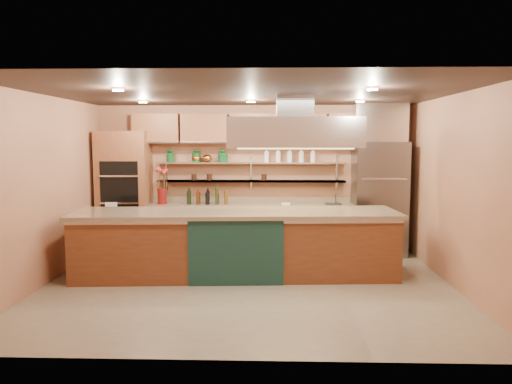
{
  "coord_description": "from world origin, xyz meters",
  "views": [
    {
      "loc": [
        0.35,
        -7.16,
        2.15
      ],
      "look_at": [
        0.09,
        1.0,
        1.29
      ],
      "focal_mm": 35.0,
      "sensor_mm": 36.0,
      "label": 1
    }
  ],
  "objects_px": {
    "flower_vase": "(162,196)",
    "refrigerator": "(379,199)",
    "copper_kettle": "(207,158)",
    "green_canister": "(224,158)",
    "island": "(236,244)",
    "kitchen_scale": "(286,202)"
  },
  "relations": [
    {
      "from": "refrigerator",
      "to": "island",
      "type": "bearing_deg",
      "value": -147.88
    },
    {
      "from": "flower_vase",
      "to": "copper_kettle",
      "type": "relative_size",
      "value": 1.62
    },
    {
      "from": "refrigerator",
      "to": "island",
      "type": "xyz_separation_m",
      "value": [
        -2.56,
        -1.6,
        -0.53
      ]
    },
    {
      "from": "island",
      "to": "kitchen_scale",
      "type": "relative_size",
      "value": 31.26
    },
    {
      "from": "island",
      "to": "copper_kettle",
      "type": "distance_m",
      "value": 2.33
    },
    {
      "from": "refrigerator",
      "to": "island",
      "type": "relative_size",
      "value": 0.42
    },
    {
      "from": "island",
      "to": "green_canister",
      "type": "relative_size",
      "value": 31.01
    },
    {
      "from": "copper_kettle",
      "to": "island",
      "type": "bearing_deg",
      "value": -69.53
    },
    {
      "from": "flower_vase",
      "to": "green_canister",
      "type": "distance_m",
      "value": 1.39
    },
    {
      "from": "green_canister",
      "to": "island",
      "type": "bearing_deg",
      "value": -79.12
    },
    {
      "from": "refrigerator",
      "to": "copper_kettle",
      "type": "height_order",
      "value": "refrigerator"
    },
    {
      "from": "refrigerator",
      "to": "green_canister",
      "type": "xyz_separation_m",
      "value": [
        -2.91,
        0.23,
        0.74
      ]
    },
    {
      "from": "copper_kettle",
      "to": "green_canister",
      "type": "distance_m",
      "value": 0.33
    },
    {
      "from": "copper_kettle",
      "to": "kitchen_scale",
      "type": "bearing_deg",
      "value": -8.31
    },
    {
      "from": "green_canister",
      "to": "copper_kettle",
      "type": "bearing_deg",
      "value": 180.0
    },
    {
      "from": "copper_kettle",
      "to": "green_canister",
      "type": "height_order",
      "value": "green_canister"
    },
    {
      "from": "refrigerator",
      "to": "kitchen_scale",
      "type": "distance_m",
      "value": 1.74
    },
    {
      "from": "flower_vase",
      "to": "refrigerator",
      "type": "bearing_deg",
      "value": -0.14
    },
    {
      "from": "copper_kettle",
      "to": "green_canister",
      "type": "relative_size",
      "value": 1.15
    },
    {
      "from": "refrigerator",
      "to": "kitchen_scale",
      "type": "height_order",
      "value": "refrigerator"
    },
    {
      "from": "island",
      "to": "copper_kettle",
      "type": "relative_size",
      "value": 26.9
    },
    {
      "from": "refrigerator",
      "to": "flower_vase",
      "type": "distance_m",
      "value": 4.08
    }
  ]
}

